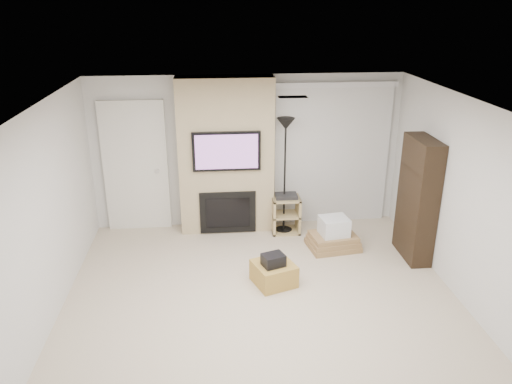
{
  "coord_description": "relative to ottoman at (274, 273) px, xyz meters",
  "views": [
    {
      "loc": [
        -0.58,
        -5.04,
        3.58
      ],
      "look_at": [
        0.0,
        1.2,
        1.15
      ],
      "focal_mm": 35.0,
      "sensor_mm": 36.0,
      "label": 1
    }
  ],
  "objects": [
    {
      "name": "ceiling",
      "position": [
        -0.2,
        -0.74,
        2.35
      ],
      "size": [
        5.0,
        5.5,
        0.0
      ],
      "primitive_type": "cube",
      "color": "white",
      "rests_on": "wall_back"
    },
    {
      "name": "bookshelf",
      "position": [
        2.14,
        0.59,
        0.75
      ],
      "size": [
        0.3,
        0.8,
        1.8
      ],
      "color": "black",
      "rests_on": "floor"
    },
    {
      "name": "black_bag",
      "position": [
        -0.01,
        -0.05,
        0.23
      ],
      "size": [
        0.34,
        0.3,
        0.16
      ],
      "primitive_type": "cube",
      "rotation": [
        0.0,
        0.0,
        0.34
      ],
      "color": "black",
      "rests_on": "ottoman"
    },
    {
      "name": "ottoman",
      "position": [
        0.0,
        0.0,
        0.0
      ],
      "size": [
        0.64,
        0.64,
        0.3
      ],
      "primitive_type": "cube",
      "rotation": [
        0.0,
        0.0,
        0.34
      ],
      "color": "#A88238",
      "rests_on": "floor"
    },
    {
      "name": "floor",
      "position": [
        -0.2,
        -0.74,
        -0.15
      ],
      "size": [
        5.0,
        5.5,
        0.0
      ],
      "primitive_type": "cube",
      "color": "#C4B49B",
      "rests_on": "ground"
    },
    {
      "name": "box_stack",
      "position": [
        1.04,
        0.94,
        0.04
      ],
      "size": [
        0.82,
        0.66,
        0.5
      ],
      "color": "olive",
      "rests_on": "floor"
    },
    {
      "name": "av_stand",
      "position": [
        0.39,
        1.58,
        0.2
      ],
      "size": [
        0.45,
        0.38,
        0.66
      ],
      "color": "tan",
      "rests_on": "floor"
    },
    {
      "name": "vertical_blinds",
      "position": [
        1.2,
        1.96,
        1.12
      ],
      "size": [
        1.98,
        0.1,
        2.37
      ],
      "color": "silver",
      "rests_on": "floor"
    },
    {
      "name": "wall_left",
      "position": [
        -2.7,
        -0.74,
        1.1
      ],
      "size": [
        0.0,
        5.5,
        2.5
      ],
      "primitive_type": "cube",
      "rotation": [
        1.57,
        0.0,
        1.57
      ],
      "color": "silver",
      "rests_on": "ground"
    },
    {
      "name": "fireplace_wall",
      "position": [
        -0.55,
        1.8,
        1.09
      ],
      "size": [
        1.5,
        0.47,
        2.5
      ],
      "color": "tan",
      "rests_on": "floor"
    },
    {
      "name": "wall_right",
      "position": [
        2.3,
        -0.74,
        1.1
      ],
      "size": [
        0.0,
        5.5,
        2.5
      ],
      "primitive_type": "cube",
      "rotation": [
        1.57,
        0.0,
        1.57
      ],
      "color": "silver",
      "rests_on": "ground"
    },
    {
      "name": "hvac_vent",
      "position": [
        0.2,
        0.06,
        2.35
      ],
      "size": [
        0.35,
        0.18,
        0.01
      ],
      "primitive_type": "cube",
      "color": "silver",
      "rests_on": "ceiling"
    },
    {
      "name": "entry_door",
      "position": [
        -2.0,
        1.97,
        0.9
      ],
      "size": [
        1.02,
        0.11,
        2.14
      ],
      "color": "silver",
      "rests_on": "floor"
    },
    {
      "name": "floor_lamp",
      "position": [
        0.37,
        1.6,
        1.34
      ],
      "size": [
        0.28,
        0.28,
        1.89
      ],
      "color": "black",
      "rests_on": "floor"
    },
    {
      "name": "wall_back",
      "position": [
        -0.2,
        2.01,
        1.1
      ],
      "size": [
        5.0,
        0.0,
        2.5
      ],
      "primitive_type": "cube",
      "rotation": [
        1.57,
        0.0,
        0.0
      ],
      "color": "silver",
      "rests_on": "ground"
    }
  ]
}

